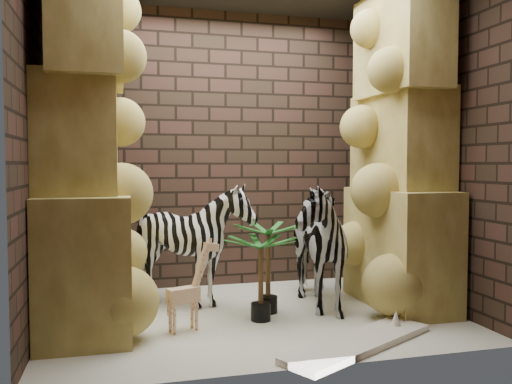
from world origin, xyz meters
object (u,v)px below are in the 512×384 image
object	(u,v)px
giraffe_toy	(183,285)
zebra_right	(308,234)
palm_front	(268,268)
zebra_left	(193,250)
palm_back	(261,278)
surfboard	(359,343)

from	to	relation	value
giraffe_toy	zebra_right	bearing A→B (deg)	0.55
palm_front	zebra_left	bearing A→B (deg)	147.56
zebra_right	giraffe_toy	world-z (taller)	zebra_right
zebra_left	palm_front	bearing A→B (deg)	-37.87
palm_back	surfboard	bearing A→B (deg)	-56.50
giraffe_toy	palm_back	size ratio (longest dim) A/B	1.03
giraffe_toy	palm_front	xyz separation A→B (m)	(0.80, 0.35, 0.03)
zebra_left	palm_back	distance (m)	0.80
zebra_right	palm_front	size ratio (longest dim) A/B	1.68
zebra_left	surfboard	size ratio (longest dim) A/B	0.83
zebra_left	giraffe_toy	distance (m)	0.78
zebra_right	zebra_left	bearing A→B (deg)	166.41
giraffe_toy	palm_front	bearing A→B (deg)	3.77
palm_front	zebra_right	bearing A→B (deg)	13.77
zebra_right	zebra_left	distance (m)	1.09
surfboard	palm_back	bearing A→B (deg)	94.74
giraffe_toy	palm_front	size ratio (longest dim) A/B	0.92
zebra_right	giraffe_toy	distance (m)	1.34
giraffe_toy	palm_front	distance (m)	0.88
surfboard	zebra_left	bearing A→B (deg)	97.23
giraffe_toy	palm_front	world-z (taller)	palm_front
palm_front	palm_back	size ratio (longest dim) A/B	1.12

